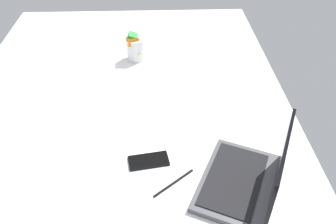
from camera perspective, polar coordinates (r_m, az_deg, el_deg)
bed_mattress at (r=162.29cm, az=-6.66°, el=0.58°), size 180.00×140.00×18.00cm
laptop at (r=116.37cm, az=12.99°, el=-10.43°), size 39.62×34.78×23.00cm
snack_cup at (r=178.20cm, az=-5.31°, el=10.32°), size 9.31×9.25×14.77cm
cell_phone at (r=124.31cm, az=-3.16°, el=-7.87°), size 9.00×14.93×0.80cm
charger_cable at (r=117.67cm, az=0.94°, el=-11.41°), size 11.15×13.60×0.60cm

